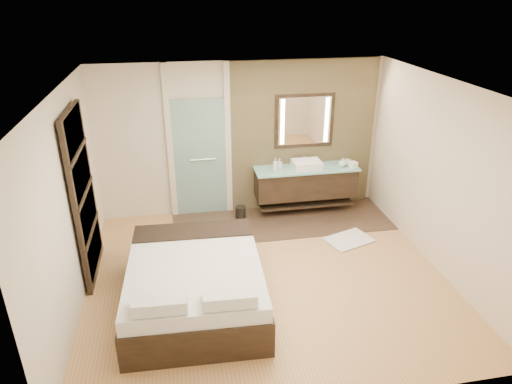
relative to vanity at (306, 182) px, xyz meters
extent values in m
plane|color=#B08149|center=(-1.10, -1.92, -0.58)|extent=(5.00, 5.00, 0.00)
cube|color=#3A291F|center=(-0.50, -0.32, -0.57)|extent=(3.80, 1.30, 0.01)
cube|color=tan|center=(0.00, 0.29, 0.77)|extent=(2.60, 0.08, 2.70)
cube|color=black|center=(0.00, 0.00, -0.01)|extent=(1.80, 0.50, 0.50)
cube|color=black|center=(0.00, 0.00, -0.40)|extent=(1.71, 0.45, 0.04)
cube|color=#98E8E0|center=(0.00, -0.02, 0.27)|extent=(1.85, 0.55, 0.03)
cube|color=white|center=(0.00, -0.02, 0.35)|extent=(0.50, 0.38, 0.13)
cylinder|color=silver|center=(0.00, 0.17, 0.37)|extent=(0.03, 0.03, 0.18)
cylinder|color=silver|center=(0.00, 0.13, 0.45)|extent=(0.02, 0.10, 0.02)
cube|color=black|center=(0.00, 0.24, 1.07)|extent=(1.06, 0.03, 0.96)
cube|color=white|center=(0.00, 0.23, 1.07)|extent=(0.94, 0.01, 0.84)
cube|color=#FFEABF|center=(-0.40, 0.22, 1.07)|extent=(0.07, 0.01, 0.80)
cube|color=#FFEABF|center=(0.40, 0.22, 1.07)|extent=(0.07, 0.01, 0.80)
cube|color=#BEF0E8|center=(-1.85, 0.28, 0.47)|extent=(0.90, 0.05, 2.10)
cylinder|color=silver|center=(-1.80, 0.23, 0.47)|extent=(0.45, 0.03, 0.03)
cube|color=beige|center=(-2.35, 0.29, 0.77)|extent=(0.10, 0.08, 2.70)
cube|color=beige|center=(-1.35, 0.29, 0.77)|extent=(0.10, 0.08, 2.70)
cube|color=black|center=(-3.53, -1.32, 0.62)|extent=(0.06, 1.20, 2.40)
cube|color=beige|center=(-3.51, -1.32, -0.21)|extent=(0.02, 1.06, 0.52)
cube|color=beige|center=(-3.51, -1.32, 0.38)|extent=(0.02, 1.06, 0.52)
cube|color=beige|center=(-3.51, -1.32, 0.96)|extent=(0.02, 1.06, 0.52)
cube|color=beige|center=(-3.51, -1.32, 1.55)|extent=(0.02, 1.06, 0.52)
cube|color=black|center=(-2.13, -2.37, -0.35)|extent=(1.78, 2.19, 0.47)
cube|color=silver|center=(-2.13, -2.37, -0.02)|extent=(1.73, 2.13, 0.19)
cube|color=black|center=(-2.09, -1.58, 0.08)|extent=(1.66, 0.54, 0.04)
cube|color=silver|center=(-2.53, -3.20, 0.16)|extent=(0.60, 0.34, 0.15)
cube|color=silver|center=(-1.79, -3.23, 0.16)|extent=(0.60, 0.34, 0.15)
cube|color=silver|center=(0.43, -1.17, -0.56)|extent=(0.84, 0.71, 0.02)
cylinder|color=black|center=(-1.20, -0.07, -0.47)|extent=(0.21, 0.21, 0.23)
cube|color=white|center=(0.82, -0.14, 0.33)|extent=(0.15, 0.15, 0.10)
imported|color=silver|center=(-0.58, -0.08, 0.40)|extent=(0.10, 0.10, 0.23)
imported|color=#B2B2B2|center=(-0.48, 0.05, 0.37)|extent=(0.10, 0.11, 0.18)
imported|color=silver|center=(0.64, -0.07, 0.36)|extent=(0.15, 0.15, 0.15)
imported|color=silver|center=(0.75, -0.02, 0.34)|extent=(0.16, 0.16, 0.11)
camera|label=1|loc=(-2.23, -7.25, 3.24)|focal=32.00mm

